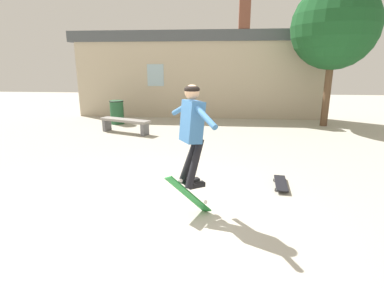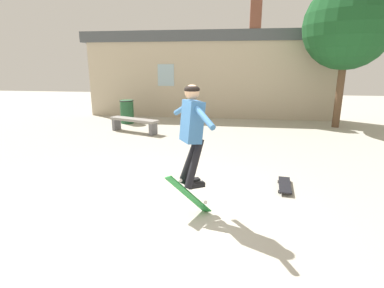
{
  "view_description": "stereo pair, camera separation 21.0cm",
  "coord_description": "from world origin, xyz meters",
  "px_view_note": "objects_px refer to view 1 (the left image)",
  "views": [
    {
      "loc": [
        0.96,
        -4.0,
        2.24
      ],
      "look_at": [
        0.54,
        0.22,
        1.11
      ],
      "focal_mm": 28.0,
      "sensor_mm": 36.0,
      "label": 1
    },
    {
      "loc": [
        1.16,
        -3.97,
        2.24
      ],
      "look_at": [
        0.54,
        0.22,
        1.11
      ],
      "focal_mm": 28.0,
      "sensor_mm": 36.0,
      "label": 2
    }
  ],
  "objects_px": {
    "tree_right": "(335,27)",
    "skater": "(192,127)",
    "trash_bin": "(117,112)",
    "skateboard_flipping": "(188,195)",
    "skateboard_resting": "(281,183)",
    "park_bench": "(125,123)"
  },
  "relations": [
    {
      "from": "trash_bin",
      "to": "skateboard_resting",
      "type": "xyz_separation_m",
      "value": [
        5.19,
        -5.76,
        -0.4
      ]
    },
    {
      "from": "tree_right",
      "to": "trash_bin",
      "type": "distance_m",
      "value": 8.46
    },
    {
      "from": "tree_right",
      "to": "trash_bin",
      "type": "bearing_deg",
      "value": -177.26
    },
    {
      "from": "skateboard_resting",
      "to": "trash_bin",
      "type": "bearing_deg",
      "value": -131.83
    },
    {
      "from": "tree_right",
      "to": "skater",
      "type": "relative_size",
      "value": 3.31
    },
    {
      "from": "skater",
      "to": "skateboard_flipping",
      "type": "relative_size",
      "value": 2.12
    },
    {
      "from": "trash_bin",
      "to": "skater",
      "type": "bearing_deg",
      "value": -62.57
    },
    {
      "from": "tree_right",
      "to": "skateboard_resting",
      "type": "xyz_separation_m",
      "value": [
        -2.7,
        -6.14,
        -3.44
      ]
    },
    {
      "from": "tree_right",
      "to": "skateboard_resting",
      "type": "height_order",
      "value": "tree_right"
    },
    {
      "from": "park_bench",
      "to": "skateboard_flipping",
      "type": "bearing_deg",
      "value": -42.28
    },
    {
      "from": "tree_right",
      "to": "trash_bin",
      "type": "height_order",
      "value": "tree_right"
    },
    {
      "from": "trash_bin",
      "to": "skateboard_resting",
      "type": "relative_size",
      "value": 1.11
    },
    {
      "from": "park_bench",
      "to": "trash_bin",
      "type": "relative_size",
      "value": 2.05
    },
    {
      "from": "skateboard_flipping",
      "to": "tree_right",
      "type": "bearing_deg",
      "value": 41.64
    },
    {
      "from": "trash_bin",
      "to": "skateboard_flipping",
      "type": "bearing_deg",
      "value": -63.06
    },
    {
      "from": "skateboard_flipping",
      "to": "skateboard_resting",
      "type": "height_order",
      "value": "skateboard_flipping"
    },
    {
      "from": "skateboard_resting",
      "to": "skater",
      "type": "bearing_deg",
      "value": -46.37
    },
    {
      "from": "skateboard_flipping",
      "to": "skateboard_resting",
      "type": "bearing_deg",
      "value": 19.61
    },
    {
      "from": "park_bench",
      "to": "skateboard_flipping",
      "type": "relative_size",
      "value": 2.6
    },
    {
      "from": "tree_right",
      "to": "skater",
      "type": "bearing_deg",
      "value": -120.21
    },
    {
      "from": "skateboard_flipping",
      "to": "park_bench",
      "type": "bearing_deg",
      "value": 98.77
    },
    {
      "from": "skater",
      "to": "park_bench",
      "type": "bearing_deg",
      "value": 85.3
    }
  ]
}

